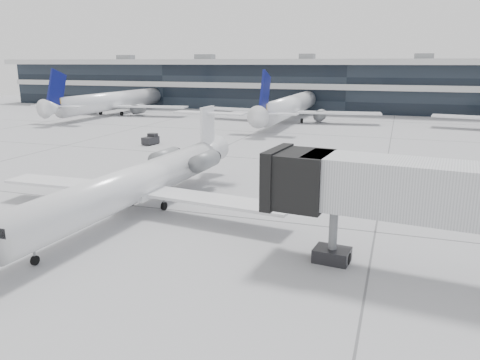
% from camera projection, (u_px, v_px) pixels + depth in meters
% --- Properties ---
extents(ground, '(220.00, 220.00, 0.00)m').
position_uv_depth(ground, '(228.00, 216.00, 32.91)').
color(ground, gray).
rests_on(ground, ground).
extents(terminal, '(170.00, 22.00, 10.00)m').
position_uv_depth(terminal, '(351.00, 87.00, 106.96)').
color(terminal, black).
rests_on(terminal, ground).
extents(bg_jet_left, '(32.00, 40.00, 9.60)m').
position_uv_depth(bg_jet_left, '(117.00, 114.00, 97.44)').
color(bg_jet_left, white).
rests_on(bg_jet_left, ground).
extents(bg_jet_center, '(32.00, 40.00, 9.60)m').
position_uv_depth(bg_jet_center, '(290.00, 121.00, 85.90)').
color(bg_jet_center, white).
rests_on(bg_jet_center, ground).
extents(regional_jet, '(22.86, 28.53, 6.59)m').
position_uv_depth(regional_jet, '(138.00, 182.00, 33.27)').
color(regional_jet, silver).
rests_on(regional_jet, ground).
extents(traffic_cone, '(0.47, 0.47, 0.63)m').
position_uv_depth(traffic_cone, '(186.00, 174.00, 44.07)').
color(traffic_cone, '#E2450B').
rests_on(traffic_cone, ground).
extents(far_tug, '(1.66, 2.41, 1.41)m').
position_uv_depth(far_tug, '(151.00, 140.00, 61.42)').
color(far_tug, black).
rests_on(far_tug, ground).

